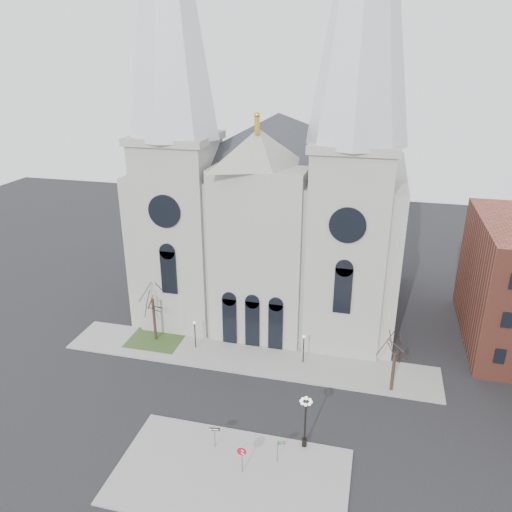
% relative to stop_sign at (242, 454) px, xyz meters
% --- Properties ---
extents(ground, '(160.00, 160.00, 0.00)m').
position_rel_stop_sign_xyz_m(ground, '(-3.78, 4.43, -1.91)').
color(ground, black).
rests_on(ground, ground).
extents(sidewalk_near, '(18.00, 10.00, 0.14)m').
position_rel_stop_sign_xyz_m(sidewalk_near, '(-0.78, -0.57, -1.84)').
color(sidewalk_near, gray).
rests_on(sidewalk_near, ground).
extents(sidewalk_far, '(40.00, 6.00, 0.14)m').
position_rel_stop_sign_xyz_m(sidewalk_far, '(-3.78, 15.43, -1.84)').
color(sidewalk_far, gray).
rests_on(sidewalk_far, ground).
extents(grass_patch, '(6.00, 5.00, 0.18)m').
position_rel_stop_sign_xyz_m(grass_patch, '(-14.78, 16.43, -1.82)').
color(grass_patch, '#30431D').
rests_on(grass_patch, ground).
extents(cathedral, '(33.00, 26.66, 54.00)m').
position_rel_stop_sign_xyz_m(cathedral, '(-3.78, 27.29, 16.57)').
color(cathedral, '#A4A098').
rests_on(cathedral, ground).
extents(tree_left, '(3.20, 3.20, 7.50)m').
position_rel_stop_sign_xyz_m(tree_left, '(-14.78, 16.43, 3.67)').
color(tree_left, black).
rests_on(tree_left, ground).
extents(tree_right, '(3.20, 3.20, 6.00)m').
position_rel_stop_sign_xyz_m(tree_right, '(11.22, 13.43, 2.56)').
color(tree_right, black).
rests_on(tree_right, ground).
extents(ped_lamp_left, '(0.32, 0.32, 3.26)m').
position_rel_stop_sign_xyz_m(ped_lamp_left, '(-9.78, 15.93, 0.42)').
color(ped_lamp_left, black).
rests_on(ped_lamp_left, sidewalk_far).
extents(ped_lamp_right, '(0.32, 0.32, 3.26)m').
position_rel_stop_sign_xyz_m(ped_lamp_right, '(2.22, 15.93, 0.42)').
color(ped_lamp_right, black).
rests_on(ped_lamp_right, sidewalk_far).
extents(stop_sign, '(0.85, 0.31, 2.48)m').
position_rel_stop_sign_xyz_m(stop_sign, '(0.00, 0.00, 0.00)').
color(stop_sign, slate).
rests_on(stop_sign, sidewalk_near).
extents(globe_lamp, '(1.15, 1.15, 4.94)m').
position_rel_stop_sign_xyz_m(globe_lamp, '(4.23, 3.93, 1.34)').
color(globe_lamp, black).
rests_on(globe_lamp, sidewalk_near).
extents(one_way_sign, '(0.90, 0.20, 2.07)m').
position_rel_stop_sign_xyz_m(one_way_sign, '(-2.89, 2.03, -0.36)').
color(one_way_sign, slate).
rests_on(one_way_sign, sidewalk_near).
extents(street_name_sign, '(0.61, 0.29, 2.04)m').
position_rel_stop_sign_xyz_m(street_name_sign, '(2.48, 1.78, -0.55)').
color(street_name_sign, slate).
rests_on(street_name_sign, sidewalk_near).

